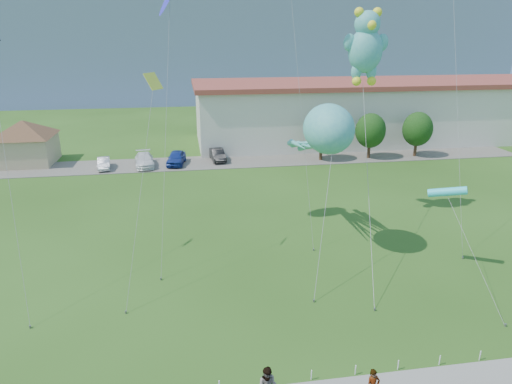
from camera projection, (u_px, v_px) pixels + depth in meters
ground at (324, 357)px, 21.18m from camera, size 160.00×160.00×0.00m
parking_strip at (236, 161)px, 53.84m from camera, size 70.00×6.00×0.06m
hill_ridge at (201, 41)px, 129.09m from camera, size 160.00×50.00×25.00m
pavilion at (24, 138)px, 52.08m from camera, size 9.20×9.20×5.00m
warehouse at (410, 110)px, 64.77m from camera, size 61.00×15.00×8.20m
rope_fence at (334, 372)px, 19.89m from camera, size 26.05×0.05×0.50m
tree_near at (322, 132)px, 53.30m from camera, size 3.60×3.60×5.47m
tree_mid at (370, 131)px, 54.19m from camera, size 3.60×3.60×5.47m
tree_far at (418, 129)px, 55.08m from camera, size 3.60×3.60×5.47m
parked_car_silver at (104, 163)px, 50.66m from camera, size 1.81×3.85×1.22m
parked_car_white at (144, 160)px, 51.57m from camera, size 2.53×5.12×1.43m
parked_car_blue at (176, 158)px, 52.32m from camera, size 2.52×4.71×1.52m
parked_car_black at (217, 155)px, 53.90m from camera, size 1.90×4.34×1.39m
octopus_kite at (324, 135)px, 29.55m from camera, size 3.85×11.92×10.20m
teddy_bear_kite at (366, 45)px, 33.26m from camera, size 5.47×14.36×16.06m
small_kite_cyan at (448, 193)px, 27.51m from camera, size 0.57×7.44×5.65m
small_kite_yellow at (150, 107)px, 26.43m from camera, size 2.67×6.76×12.05m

